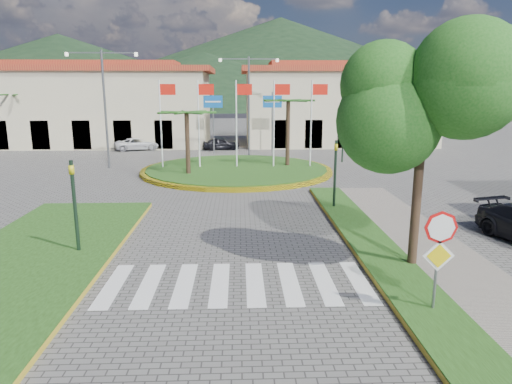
{
  "coord_description": "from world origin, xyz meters",
  "views": [
    {
      "loc": [
        0.19,
        -8.11,
        5.41
      ],
      "look_at": [
        0.78,
        8.0,
        1.77
      ],
      "focal_mm": 32.0,
      "sensor_mm": 36.0,
      "label": 1
    }
  ],
  "objects_px": {
    "stop_sign": "(439,246)",
    "car_dark_b": "(336,141)",
    "roundabout_island": "(237,169)",
    "deciduous_tree": "(425,98)",
    "car_dark_a": "(221,144)",
    "white_van": "(137,144)"
  },
  "relations": [
    {
      "from": "stop_sign",
      "to": "car_dark_b",
      "type": "distance_m",
      "value": 33.26
    },
    {
      "from": "car_dark_a",
      "to": "deciduous_tree",
      "type": "bearing_deg",
      "value": -176.25
    },
    {
      "from": "stop_sign",
      "to": "car_dark_b",
      "type": "xyz_separation_m",
      "value": [
        4.49,
        32.93,
        -1.15
      ]
    },
    {
      "from": "stop_sign",
      "to": "white_van",
      "type": "height_order",
      "value": "stop_sign"
    },
    {
      "from": "roundabout_island",
      "to": "car_dark_a",
      "type": "bearing_deg",
      "value": 97.37
    },
    {
      "from": "white_van",
      "to": "car_dark_b",
      "type": "xyz_separation_m",
      "value": [
        18.47,
        1.28,
        0.08
      ]
    },
    {
      "from": "car_dark_a",
      "to": "car_dark_b",
      "type": "height_order",
      "value": "car_dark_b"
    },
    {
      "from": "white_van",
      "to": "car_dark_a",
      "type": "xyz_separation_m",
      "value": [
        7.59,
        0.0,
        0.01
      ]
    },
    {
      "from": "white_van",
      "to": "car_dark_b",
      "type": "height_order",
      "value": "car_dark_b"
    },
    {
      "from": "roundabout_island",
      "to": "deciduous_tree",
      "type": "xyz_separation_m",
      "value": [
        5.5,
        -17.0,
        5.01
      ]
    },
    {
      "from": "stop_sign",
      "to": "car_dark_b",
      "type": "relative_size",
      "value": 0.69
    },
    {
      "from": "car_dark_a",
      "to": "car_dark_b",
      "type": "relative_size",
      "value": 0.86
    },
    {
      "from": "roundabout_island",
      "to": "car_dark_b",
      "type": "relative_size",
      "value": 3.29
    },
    {
      "from": "stop_sign",
      "to": "white_van",
      "type": "relative_size",
      "value": 0.66
    },
    {
      "from": "deciduous_tree",
      "to": "car_dark_b",
      "type": "distance_m",
      "value": 30.49
    },
    {
      "from": "stop_sign",
      "to": "car_dark_a",
      "type": "bearing_deg",
      "value": 101.43
    },
    {
      "from": "deciduous_tree",
      "to": "car_dark_a",
      "type": "bearing_deg",
      "value": 103.74
    },
    {
      "from": "stop_sign",
      "to": "white_van",
      "type": "distance_m",
      "value": 34.63
    },
    {
      "from": "roundabout_island",
      "to": "white_van",
      "type": "distance_m",
      "value": 14.76
    },
    {
      "from": "roundabout_island",
      "to": "deciduous_tree",
      "type": "height_order",
      "value": "deciduous_tree"
    },
    {
      "from": "white_van",
      "to": "deciduous_tree",
      "type": "bearing_deg",
      "value": -173.7
    },
    {
      "from": "deciduous_tree",
      "to": "white_van",
      "type": "relative_size",
      "value": 1.69
    }
  ]
}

